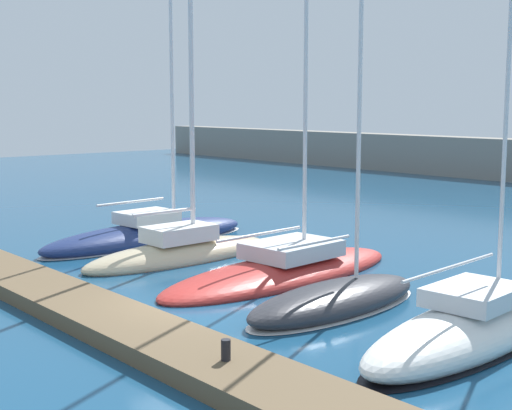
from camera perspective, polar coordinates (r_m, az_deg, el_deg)
name	(u,v)px	position (r m, az deg, el deg)	size (l,w,h in m)	color
ground_plane	(188,317)	(19.85, -5.31, -8.62)	(120.00, 120.00, 0.00)	navy
dock_pier	(120,324)	(18.73, -10.47, -9.05)	(26.54, 2.10, 0.42)	brown
sailboat_navy_nearest	(149,233)	(30.32, -8.31, -2.17)	(3.43, 10.12, 19.49)	navy
sailboat_sand_second	(181,251)	(26.93, -5.82, -3.54)	(2.52, 8.07, 12.95)	beige
sailboat_red_third	(284,269)	(24.22, 2.16, -4.98)	(3.91, 10.30, 19.54)	#B72D28
sailboat_charcoal_fourth	(336,299)	(20.50, 6.18, -7.25)	(2.55, 6.60, 10.96)	#2D2D33
sailboat_white_fifth	(475,326)	(18.47, 16.60, -8.93)	(3.12, 8.98, 14.58)	white
dock_bollard	(226,350)	(15.28, -2.35, -11.14)	(0.20, 0.20, 0.44)	black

